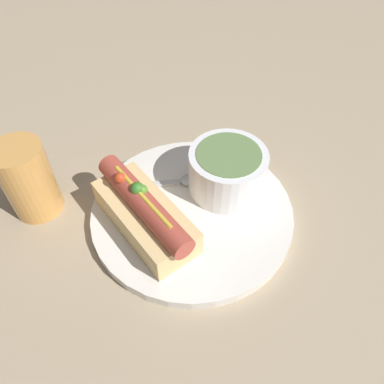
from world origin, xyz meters
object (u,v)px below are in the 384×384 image
object	(u,v)px
soup_bowl	(227,170)
drinking_glass	(28,180)
hot_dog	(145,213)
spoon	(176,182)

from	to	relation	value
soup_bowl	drinking_glass	world-z (taller)	drinking_glass
hot_dog	drinking_glass	world-z (taller)	drinking_glass
drinking_glass	soup_bowl	bearing A→B (deg)	61.56
hot_dog	soup_bowl	distance (m)	0.12
soup_bowl	drinking_glass	distance (m)	0.25
hot_dog	soup_bowl	bearing A→B (deg)	85.23
hot_dog	soup_bowl	xyz separation A→B (m)	(0.00, 0.12, 0.01)
soup_bowl	drinking_glass	size ratio (longest dim) A/B	0.98
soup_bowl	spoon	distance (m)	0.07
hot_dog	spoon	world-z (taller)	hot_dog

